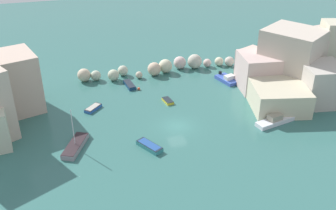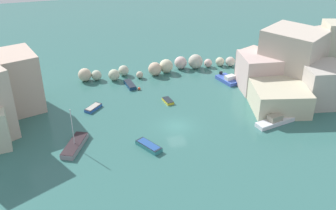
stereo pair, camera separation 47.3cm
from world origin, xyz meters
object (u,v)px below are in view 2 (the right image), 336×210
object	(u,v)px
moored_boat_2	(168,101)
moored_boat_5	(228,79)
moored_boat_3	(277,120)
moored_boat_6	(93,108)
moored_boat_1	(130,85)
moored_boat_4	(149,146)
moored_boat_0	(75,145)
channel_buoy	(139,89)

from	to	relation	value
moored_boat_2	moored_boat_5	xyz separation A→B (m)	(12.12, 4.45, 0.21)
moored_boat_2	moored_boat_3	xyz separation A→B (m)	(13.14, -10.41, 0.26)
moored_boat_6	moored_boat_2	bearing A→B (deg)	-49.82
moored_boat_1	moored_boat_4	xyz separation A→B (m)	(-1.15, -18.74, 0.04)
moored_boat_4	moored_boat_3	bearing A→B (deg)	64.09
moored_boat_4	moored_boat_2	bearing A→B (deg)	124.08
moored_boat_5	moored_boat_4	bearing A→B (deg)	-63.92
moored_boat_1	moored_boat_4	world-z (taller)	moored_boat_4
moored_boat_0	moored_boat_4	distance (m)	9.54
moored_boat_5	moored_boat_6	size ratio (longest dim) A/B	1.62
moored_boat_5	moored_boat_6	bearing A→B (deg)	-96.89
moored_boat_0	moored_boat_6	xyz separation A→B (m)	(3.41, 9.63, -0.12)
moored_boat_2	moored_boat_0	bearing A→B (deg)	111.62
moored_boat_0	moored_boat_6	distance (m)	10.22
moored_boat_4	moored_boat_6	size ratio (longest dim) A/B	1.37
moored_boat_5	moored_boat_6	world-z (taller)	moored_boat_5
moored_boat_1	moored_boat_4	size ratio (longest dim) A/B	0.93
moored_boat_4	moored_boat_6	world-z (taller)	moored_boat_4
moored_boat_2	moored_boat_3	distance (m)	16.77
channel_buoy	moored_boat_4	size ratio (longest dim) A/B	0.12
moored_boat_2	moored_boat_6	xyz separation A→B (m)	(-11.54, 0.86, 0.04)
channel_buoy	moored_boat_1	xyz separation A→B (m)	(-1.22, 1.82, 0.06)
moored_boat_3	moored_boat_6	world-z (taller)	moored_boat_3
moored_boat_6	channel_buoy	bearing A→B (deg)	-16.00
moored_boat_1	moored_boat_2	bearing A→B (deg)	-154.17
moored_boat_3	moored_boat_4	bearing A→B (deg)	-9.26
moored_boat_0	moored_boat_1	distance (m)	19.08
channel_buoy	moored_boat_6	distance (m)	9.33
channel_buoy	moored_boat_1	distance (m)	2.19
moored_boat_0	moored_boat_2	xyz separation A→B (m)	(14.95, 8.77, -0.16)
moored_boat_0	moored_boat_1	size ratio (longest dim) A/B	1.55
channel_buoy	moored_boat_6	size ratio (longest dim) A/B	0.16
moored_boat_1	moored_boat_2	size ratio (longest dim) A/B	1.53
channel_buoy	moored_boat_1	world-z (taller)	moored_boat_1
moored_boat_6	moored_boat_0	bearing A→B (deg)	-155.06
moored_boat_3	moored_boat_6	bearing A→B (deg)	-36.97
moored_boat_4	channel_buoy	bearing A→B (deg)	142.93
moored_boat_0	moored_boat_3	world-z (taller)	moored_boat_0
moored_boat_2	moored_boat_5	world-z (taller)	moored_boat_5
channel_buoy	moored_boat_4	distance (m)	17.09
moored_boat_2	moored_boat_6	size ratio (longest dim) A/B	0.83
moored_boat_3	moored_boat_5	bearing A→B (deg)	-98.49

